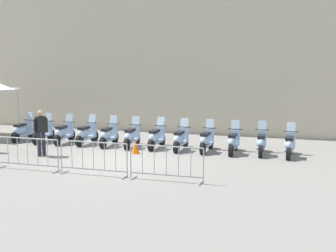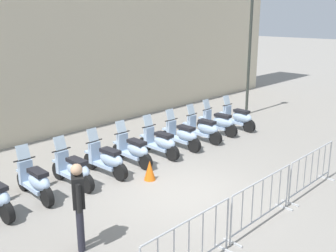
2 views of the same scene
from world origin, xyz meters
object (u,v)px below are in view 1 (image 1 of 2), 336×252
Objects in this scene: motorcycle_11 at (290,145)px; barrier_segment_2 at (166,164)px; motorcycle_6 at (156,138)px; motorcycle_5 at (131,137)px; motorcycle_8 at (206,140)px; barrier_segment_0 at (28,154)px; barrier_segment_1 at (93,159)px; officer_by_barriers at (41,130)px; motorcycle_1 at (42,132)px; motorcycle_9 at (233,142)px; motorcycle_7 at (180,139)px; motorcycle_10 at (261,143)px; traffic_cone at (135,146)px; motorcycle_4 at (108,135)px; motorcycle_2 at (64,133)px; motorcycle_0 at (23,131)px; motorcycle_3 at (86,134)px.

motorcycle_11 is 0.76× the size of barrier_segment_2.
motorcycle_6 is 1.00× the size of motorcycle_11.
motorcycle_5 and motorcycle_8 have the same top height.
barrier_segment_0 is 2.36m from barrier_segment_1.
officer_by_barriers is (-5.88, -2.28, 0.53)m from motorcycle_8.
motorcycle_1 and motorcycle_6 have the same top height.
motorcycle_9 is 0.76× the size of barrier_segment_2.
motorcycle_7 is 3.16m from motorcycle_10.
motorcycle_7 is 5.38m from officer_by_barriers.
officer_by_barriers reaches higher than traffic_cone.
motorcycle_4 is at bearing 177.03° from motorcycle_7.
motorcycle_4 is 3.03m from officer_by_barriers.
motorcycle_6 is at bearing -1.40° from motorcycle_2.
motorcycle_1 is 1.00× the size of motorcycle_8.
motorcycle_7 is 1.00× the size of motorcycle_10.
barrier_segment_2 is at bearing -35.02° from motorcycle_1.
motorcycle_0 is at bearing 174.35° from motorcycle_1.
motorcycle_6 is at bearing 173.32° from motorcycle_7.
motorcycle_7 reaches higher than barrier_segment_2.
barrier_segment_2 is at bearing -108.66° from motorcycle_9.
motorcycle_3 is 1.00× the size of officer_by_barriers.
officer_by_barriers reaches higher than motorcycle_11.
motorcycle_0 is 0.76× the size of barrier_segment_1.
motorcycle_8 is at bearing 176.80° from motorcycle_11.
barrier_segment_0 is 4.72m from barrier_segment_2.
officer_by_barriers reaches higher than motorcycle_5.
motorcycle_6 is 0.76× the size of barrier_segment_2.
motorcycle_11 reaches higher than traffic_cone.
motorcycle_0 is 1.00× the size of motorcycle_1.
traffic_cone is at bearing -13.53° from motorcycle_0.
motorcycle_3 and motorcycle_6 have the same top height.
motorcycle_0 is 1.00× the size of officer_by_barriers.
motorcycle_8 is at bearing -2.32° from motorcycle_2.
barrier_segment_1 is 1.00× the size of barrier_segment_2.
motorcycle_9 is 1.00× the size of motorcycle_11.
motorcycle_6 is 5.26m from motorcycle_11.
motorcycle_8 is at bearing -2.27° from motorcycle_5.
motorcycle_1 and motorcycle_5 have the same top height.
motorcycle_9 is (3.15, -0.23, 0.00)m from motorcycle_6.
officer_by_barriers is (-3.78, -2.43, 0.53)m from motorcycle_6.
motorcycle_1 and motorcycle_9 have the same top height.
motorcycle_3 and motorcycle_4 have the same top height.
motorcycle_8 is 0.76× the size of barrier_segment_1.
motorcycle_8 is (8.40, -0.40, 0.00)m from motorcycle_0.
motorcycle_3 is 1.00× the size of motorcycle_11.
barrier_segment_1 is at bearing -138.03° from motorcycle_10.
motorcycle_0 and motorcycle_7 have the same top height.
motorcycle_3 is (3.15, -0.12, 0.00)m from motorcycle_0.
motorcycle_1 and motorcycle_8 have the same top height.
motorcycle_7 is 6.01m from barrier_segment_0.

